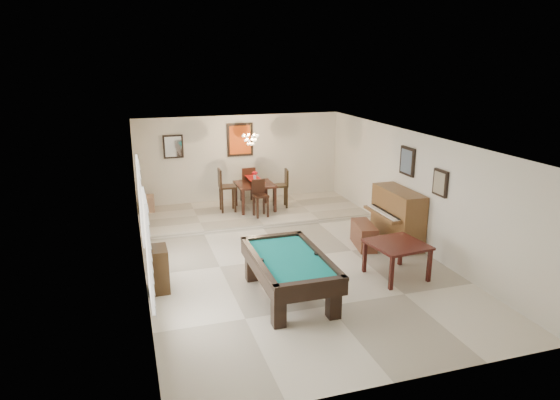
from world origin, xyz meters
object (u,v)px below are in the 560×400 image
corner_bench (147,203)px  dining_chair_north (247,184)px  pool_table (289,278)px  flower_vase (255,175)px  dining_chair_east (280,188)px  square_table (396,260)px  apothecary_chest (158,269)px  dining_table (255,194)px  dining_chair_west (227,190)px  upright_piano (392,217)px  piano_bench (364,235)px  chandelier (250,136)px  dining_chair_south (261,199)px

corner_bench → dining_chair_north: bearing=0.7°
pool_table → flower_vase: 5.20m
dining_chair_north → dining_chair_east: bearing=133.5°
square_table → dining_chair_east: (-0.87, 4.87, 0.30)m
apothecary_chest → flower_vase: 5.08m
square_table → dining_chair_east: 4.95m
dining_table → dining_chair_west: size_ratio=0.87×
apothecary_chest → flower_vase: (2.93, 4.10, 0.66)m
upright_piano → dining_chair_east: upright_piano is taller
pool_table → dining_chair_east: dining_chair_east is taller
upright_piano → dining_table: 4.05m
upright_piano → dining_table: size_ratio=1.51×
corner_bench → flower_vase: bearing=-14.0°
dining_table → dining_chair_west: 0.78m
apothecary_chest → dining_chair_west: 4.67m
pool_table → dining_table: bearing=82.5°
square_table → apothecary_chest: 4.59m
apothecary_chest → corner_bench: apothecary_chest is taller
piano_bench → dining_table: bearing=118.2°
dining_chair_north → upright_piano: bearing=120.5°
square_table → chandelier: 5.35m
dining_chair_west → upright_piano: bearing=-134.0°
dining_chair_east → chandelier: bearing=-71.8°
square_table → dining_chair_north: 5.88m
upright_piano → chandelier: (-2.55, 3.07, 1.56)m
flower_vase → upright_piano: bearing=-53.6°
dining_table → flower_vase: size_ratio=4.46×
dining_chair_east → corner_bench: 3.68m
dining_chair_south → pool_table: bearing=-104.7°
corner_bench → chandelier: size_ratio=0.76×
square_table → dining_chair_east: size_ratio=0.95×
upright_piano → dining_chair_south: upright_piano is taller
square_table → dining_table: 5.15m
chandelier → flower_vase: bearing=51.4°
piano_bench → dining_chair_east: dining_chair_east is taller
flower_vase → dining_chair_east: (0.72, -0.03, -0.42)m
pool_table → dining_chair_north: size_ratio=2.19×
flower_vase → square_table: bearing=-72.0°
dining_chair_west → dining_chair_east: dining_chair_west is taller
dining_chair_north → dining_chair_east: dining_chair_east is taller
apothecary_chest → dining_chair_north: dining_chair_north is taller
pool_table → chandelier: bearing=83.9°
upright_piano → corner_bench: upright_piano is taller
square_table → chandelier: (-1.74, 4.71, 1.85)m
dining_table → piano_bench: bearing=-61.8°
dining_chair_north → dining_table: bearing=91.5°
dining_chair_north → dining_chair_west: (-0.73, -0.71, 0.07)m
dining_chair_north → dining_chair_east: (0.75, -0.77, 0.01)m
flower_vase → chandelier: chandelier is taller
pool_table → apothecary_chest: 2.44m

